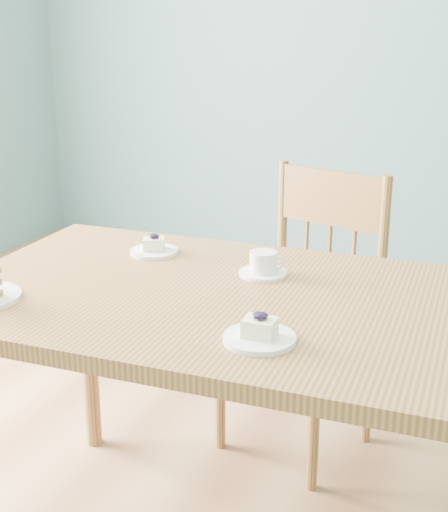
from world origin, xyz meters
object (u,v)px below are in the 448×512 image
Objects in this scene: cheesecake_plate_near at (260,334)px; cheesecake_plate_far at (154,248)px; dining_table at (241,325)px; coffee_cup at (264,265)px; dining_chair at (305,311)px.

cheesecake_plate_near reaches higher than cheesecake_plate_far.
cheesecake_plate_near is (0.14, -0.22, 0.09)m from dining_table.
cheesecake_plate_far is 1.09× the size of coffee_cup.
coffee_cup reaches higher than cheesecake_plate_far.
dining_chair is 7.53× the size of coffee_cup.
cheesecake_plate_near reaches higher than coffee_cup.
dining_chair reaches higher than dining_table.
coffee_cup is at bearing 110.17° from cheesecake_plate_near.
dining_table is 0.68m from dining_chair.
dining_chair is 0.58m from coffee_cup.
dining_chair is 0.93m from cheesecake_plate_near.
coffee_cup is (0.36, -0.04, 0.01)m from cheesecake_plate_far.
dining_table is 9.78× the size of cheesecake_plate_near.
dining_table is at bearing -71.97° from dining_chair.
cheesecake_plate_near is 0.41m from coffee_cup.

